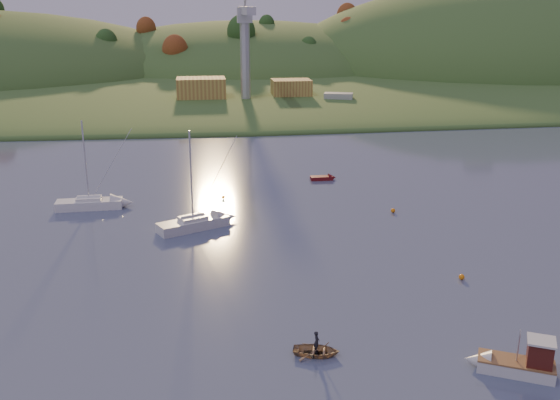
{
  "coord_description": "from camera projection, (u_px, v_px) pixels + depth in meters",
  "views": [
    {
      "loc": [
        -8.58,
        -21.82,
        22.84
      ],
      "look_at": [
        -0.94,
        37.08,
        4.31
      ],
      "focal_mm": 40.0,
      "sensor_mm": 36.0,
      "label": 1
    }
  ],
  "objects": [
    {
      "name": "far_shore",
      "position": [
        220.0,
        66.0,
        246.25
      ],
      "size": [
        620.0,
        220.0,
        1.5
      ],
      "primitive_type": "cube",
      "color": "#3A5421",
      "rests_on": "ground"
    },
    {
      "name": "shore_slope",
      "position": [
        228.0,
        86.0,
        184.72
      ],
      "size": [
        640.0,
        150.0,
        7.0
      ],
      "primitive_type": "ellipsoid",
      "color": "#3A5421",
      "rests_on": "ground"
    },
    {
      "name": "hill_center",
      "position": [
        249.0,
        71.0,
        228.55
      ],
      "size": [
        140.0,
        120.0,
        36.0
      ],
      "primitive_type": "ellipsoid",
      "color": "#3A5421",
      "rests_on": "ground"
    },
    {
      "name": "hill_right",
      "position": [
        487.0,
        72.0,
        224.79
      ],
      "size": [
        150.0,
        130.0,
        60.0
      ],
      "primitive_type": "ellipsoid",
      "color": "#3A5421",
      "rests_on": "ground"
    },
    {
      "name": "hillside_trees",
      "position": [
        225.0,
        79.0,
        203.65
      ],
      "size": [
        280.0,
        50.0,
        32.0
      ],
      "primitive_type": null,
      "color": "#284B1A",
      "rests_on": "ground"
    },
    {
      "name": "wharf",
      "position": [
        258.0,
        104.0,
        144.27
      ],
      "size": [
        42.0,
        16.0,
        2.4
      ],
      "primitive_type": "cube",
      "color": "slate",
      "rests_on": "ground"
    },
    {
      "name": "shed_west",
      "position": [
        201.0,
        88.0,
        142.54
      ],
      "size": [
        11.0,
        8.0,
        4.8
      ],
      "primitive_type": "cube",
      "color": "#9F6E35",
      "rests_on": "wharf"
    },
    {
      "name": "shed_east",
      "position": [
        291.0,
        88.0,
        146.19
      ],
      "size": [
        9.0,
        7.0,
        4.0
      ],
      "primitive_type": "cube",
      "color": "#9F6E35",
      "rests_on": "wharf"
    },
    {
      "name": "dock_crane",
      "position": [
        245.0,
        33.0,
        135.72
      ],
      "size": [
        3.2,
        28.0,
        20.3
      ],
      "color": "#B7B7BC",
      "rests_on": "wharf"
    },
    {
      "name": "fishing_boat",
      "position": [
        510.0,
        361.0,
        40.44
      ],
      "size": [
        5.77,
        4.07,
        3.56
      ],
      "rotation": [
        0.0,
        0.0,
        2.67
      ],
      "color": "silver",
      "rests_on": "ground"
    },
    {
      "name": "sailboat_near",
      "position": [
        193.0,
        223.0,
        66.54
      ],
      "size": [
        7.93,
        5.41,
        10.67
      ],
      "rotation": [
        0.0,
        0.0,
        0.45
      ],
      "color": "silver",
      "rests_on": "ground"
    },
    {
      "name": "sailboat_far",
      "position": [
        89.0,
        203.0,
        73.29
      ],
      "size": [
        7.63,
        2.53,
        10.48
      ],
      "rotation": [
        0.0,
        0.0,
        0.04
      ],
      "color": "silver",
      "rests_on": "ground"
    },
    {
      "name": "canoe",
      "position": [
        316.0,
        351.0,
        42.55
      ],
      "size": [
        3.66,
        3.01,
        0.66
      ],
      "primitive_type": "imported",
      "rotation": [
        0.0,
        0.0,
        1.32
      ],
      "color": "#937451",
      "rests_on": "ground"
    },
    {
      "name": "paddler",
      "position": [
        317.0,
        345.0,
        42.42
      ],
      "size": [
        0.5,
        0.64,
        1.55
      ],
      "primitive_type": "imported",
      "rotation": [
        0.0,
        0.0,
        1.32
      ],
      "color": "black",
      "rests_on": "ground"
    },
    {
      "name": "red_tender",
      "position": [
        326.0,
        178.0,
        85.65
      ],
      "size": [
        3.56,
        1.25,
        1.21
      ],
      "rotation": [
        0.0,
        0.0,
        0.01
      ],
      "color": "#600D11",
      "rests_on": "ground"
    },
    {
      "name": "work_vessel",
      "position": [
        338.0,
        104.0,
        142.64
      ],
      "size": [
        16.0,
        9.49,
        3.88
      ],
      "rotation": [
        0.0,
        0.0,
        -0.29
      ],
      "color": "slate",
      "rests_on": "ground"
    },
    {
      "name": "buoy_1",
      "position": [
        393.0,
        211.0,
        71.97
      ],
      "size": [
        0.5,
        0.5,
        0.5
      ],
      "primitive_type": "sphere",
      "color": "orange",
      "rests_on": "ground"
    },
    {
      "name": "buoy_3",
      "position": [
        223.0,
        197.0,
        76.99
      ],
      "size": [
        0.5,
        0.5,
        0.5
      ],
      "primitive_type": "sphere",
      "color": "orange",
      "rests_on": "ground"
    },
    {
      "name": "buoy_4",
      "position": [
        462.0,
        277.0,
        54.35
      ],
      "size": [
        0.5,
        0.5,
        0.5
      ],
      "primitive_type": "sphere",
      "color": "orange",
      "rests_on": "ground"
    }
  ]
}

